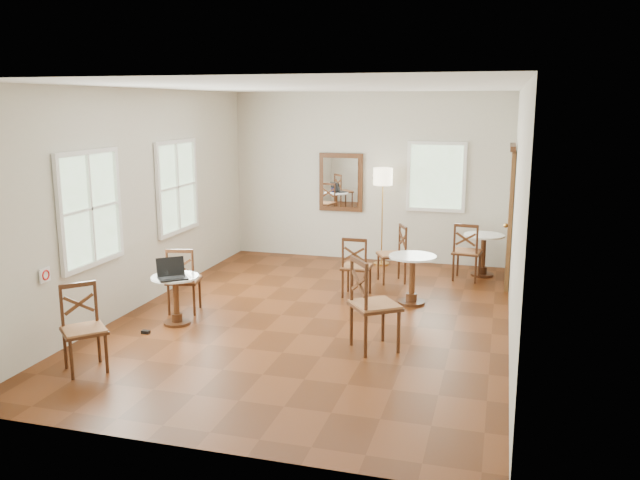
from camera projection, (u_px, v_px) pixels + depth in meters
The scene contains 17 objects.
ground at pixel (314, 318), 8.69m from camera, with size 7.00×7.00×0.00m, color #58280F.
room_shell at pixel (315, 174), 8.58m from camera, with size 5.02×7.02×3.01m.
cafe_table_near at pixel (176, 294), 8.38m from camera, with size 0.61×0.61×0.64m.
cafe_table_mid at pixel (412, 274), 9.22m from camera, with size 0.67×0.67×0.71m.
cafe_table_back at pixel (483, 250), 10.75m from camera, with size 0.66×0.66×0.69m.
chair_near_a at pixel (183, 280), 8.85m from camera, with size 0.51×0.51×0.91m.
chair_near_b at pixel (83, 328), 6.91m from camera, with size 0.61×0.61×0.93m.
chair_mid_a at pixel (356, 267), 9.59m from camera, with size 0.42×0.42×0.90m.
chair_mid_b at pixel (373, 305), 7.47m from camera, with size 0.70×0.70×1.09m.
chair_back_a at pixel (467, 252), 10.47m from camera, with size 0.49×0.49×0.94m.
chair_back_b at pixel (393, 254), 10.36m from camera, with size 0.56×0.56×0.92m.
floor_lamp at pixel (383, 183), 11.28m from camera, with size 0.33×0.33×1.71m.
laptop at pixel (172, 273), 8.21m from camera, with size 0.45×0.45×0.25m.
mouse at pixel (180, 273), 8.42m from camera, with size 0.08×0.05×0.03m, color black.
navy_mug at pixel (166, 273), 8.29m from camera, with size 0.12×0.08×0.10m.
water_glass at pixel (166, 275), 8.22m from camera, with size 0.06×0.06×0.09m, color white.
power_adapter at pixel (146, 332), 8.10m from camera, with size 0.10×0.06×0.04m, color black.
Camera 1 is at (2.33, -7.96, 2.80)m, focal length 36.68 mm.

